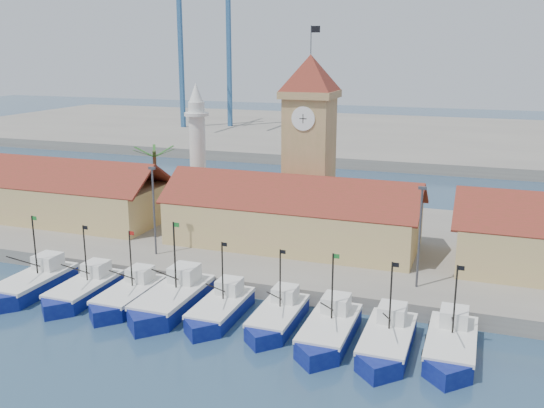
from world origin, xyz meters
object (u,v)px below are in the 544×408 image
at_px(boat_4, 219,311).
at_px(clock_tower, 309,139).
at_px(boat_0, 32,285).
at_px(minaret, 198,149).

relative_size(boat_4, clock_tower, 0.40).
xyz_separation_m(boat_4, clock_tower, (0.98, 22.83, 11.26)).
bearing_deg(clock_tower, boat_0, -129.41).
bearing_deg(boat_4, boat_0, -177.47).
distance_m(boat_0, clock_tower, 32.58).
height_order(boat_0, minaret, minaret).
distance_m(boat_4, minaret, 29.91).
bearing_deg(boat_4, minaret, 119.46).
xyz_separation_m(boat_0, minaret, (4.43, 25.65, 8.95)).
bearing_deg(clock_tower, minaret, 172.39).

